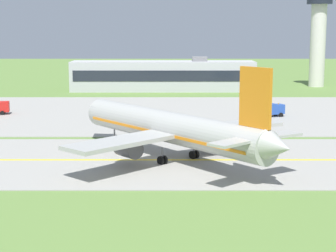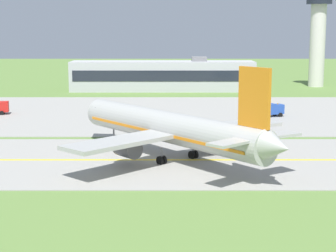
# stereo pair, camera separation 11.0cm
# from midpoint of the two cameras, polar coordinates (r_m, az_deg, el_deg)

# --- Properties ---
(ground_plane) EXTENTS (500.00, 500.00, 0.00)m
(ground_plane) POSITION_cam_midpoint_polar(r_m,az_deg,el_deg) (74.02, -0.58, -3.44)
(ground_plane) COLOR olive
(taxiway_strip) EXTENTS (240.00, 28.00, 0.10)m
(taxiway_strip) POSITION_cam_midpoint_polar(r_m,az_deg,el_deg) (74.01, -0.58, -3.41)
(taxiway_strip) COLOR #9E9B93
(taxiway_strip) RESTS_ON ground
(apron_pad) EXTENTS (140.00, 52.00, 0.10)m
(apron_pad) POSITION_cam_midpoint_polar(r_m,az_deg,el_deg) (115.68, 4.58, 1.31)
(apron_pad) COLOR #9E9B93
(apron_pad) RESTS_ON ground
(taxiway_centreline) EXTENTS (220.00, 0.60, 0.01)m
(taxiway_centreline) POSITION_cam_midpoint_polar(r_m,az_deg,el_deg) (74.00, -0.58, -3.37)
(taxiway_centreline) COLOR yellow
(taxiway_centreline) RESTS_ON taxiway_strip
(airplane_lead) EXTENTS (29.25, 33.43, 12.70)m
(airplane_lead) POSITION_cam_midpoint_polar(r_m,az_deg,el_deg) (73.81, 0.28, -0.21)
(airplane_lead) COLOR #ADADA8
(airplane_lead) RESTS_ON ground
(service_truck_baggage) EXTENTS (6.33, 4.12, 2.60)m
(service_truck_baggage) POSITION_cam_midpoint_polar(r_m,az_deg,el_deg) (111.32, 9.87, 1.64)
(service_truck_baggage) COLOR #264CA5
(service_truck_baggage) RESTS_ON ground
(terminal_building) EXTENTS (49.39, 9.91, 9.18)m
(terminal_building) POSITION_cam_midpoint_polar(r_m,az_deg,el_deg) (156.67, -0.51, 4.98)
(terminal_building) COLOR #B2B2B7
(terminal_building) RESTS_ON ground
(control_tower) EXTENTS (7.60, 7.60, 28.50)m
(control_tower) POSITION_cam_midpoint_polar(r_m,az_deg,el_deg) (172.88, 14.64, 9.44)
(control_tower) COLOR silver
(control_tower) RESTS_ON ground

